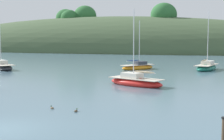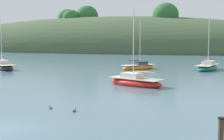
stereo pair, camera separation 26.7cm
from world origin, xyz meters
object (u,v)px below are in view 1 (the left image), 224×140
Objects in this scene: sailboat_orange_cutter at (207,67)px; duck_lone_right at (76,111)px; sailboat_red_portside at (136,82)px; sailboat_blue_center at (2,67)px; duck_lead at (52,108)px; sailboat_white_near at (138,67)px.

sailboat_orange_cutter is 21.08× the size of duck_lone_right.
sailboat_blue_center is at bearing 156.35° from sailboat_red_portside.
sailboat_blue_center is 20.44× the size of duck_lead.
duck_lead is at bearing -89.16° from sailboat_white_near.
duck_lead is at bearing 169.54° from duck_lone_right.
sailboat_orange_cutter reaches higher than duck_lead.
sailboat_red_portside is at bearing 76.13° from duck_lead.
duck_lone_right is (21.85, -22.48, -0.35)m from sailboat_blue_center.
sailboat_blue_center is at bearing -164.46° from sailboat_orange_cutter.
sailboat_blue_center is 29.80m from duck_lead.
sailboat_red_portside is 18.39× the size of duck_lone_right.
duck_lone_right is (1.90, -0.35, 0.00)m from duck_lead.
duck_lead is 1.93m from duck_lone_right.
sailboat_orange_cutter is (6.57, 18.25, 0.03)m from sailboat_red_portside.
sailboat_red_portside is 16.73m from sailboat_white_near.
sailboat_red_portside is at bearing -23.65° from sailboat_blue_center.
duck_lone_right is at bearing -95.00° from sailboat_red_portside.
duck_lead is at bearing -103.87° from sailboat_red_portside.
sailboat_red_portside reaches higher than sailboat_white_near.
sailboat_orange_cutter is 23.33× the size of duck_lead.
sailboat_white_near is 10.15m from sailboat_orange_cutter.
sailboat_blue_center is 31.35m from duck_lone_right.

